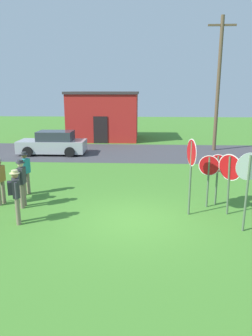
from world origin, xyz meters
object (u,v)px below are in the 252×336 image
object	(u,v)px
stop_sign_center_cluster	(229,174)
stop_sign_leaning_right	(248,178)
stop_sign_far_back	(191,163)
person_in_teal	(0,179)
stop_sign_tallest	(209,172)
person_in_blue	(22,181)
utility_pole	(218,83)
person_holding_notes	(16,193)
parked_car_on_street	(53,144)
stop_sign_rear_left	(217,171)
person_on_left	(25,171)

from	to	relation	value
stop_sign_center_cluster	stop_sign_leaning_right	bearing A→B (deg)	-82.37
stop_sign_far_back	person_in_teal	size ratio (longest dim) A/B	1.49
stop_sign_tallest	person_in_blue	size ratio (longest dim) A/B	1.09
stop_sign_tallest	person_in_blue	distance (m)	6.60
utility_pole	person_holding_notes	size ratio (longest dim) A/B	5.01
parked_car_on_street	stop_sign_far_back	distance (m)	12.44
stop_sign_rear_left	person_in_teal	bearing A→B (deg)	-176.91
stop_sign_rear_left	person_in_blue	xyz separation A→B (m)	(-6.95, -0.65, -0.28)
stop_sign_center_cluster	person_in_teal	xyz separation A→B (m)	(-8.01, 0.55, -0.45)
person_on_left	person_in_blue	bearing A→B (deg)	-74.28
person_holding_notes	person_in_teal	bearing A→B (deg)	127.08
stop_sign_center_cluster	person_in_blue	world-z (taller)	stop_sign_center_cluster
utility_pole	parked_car_on_street	distance (m)	11.64
utility_pole	stop_sign_leaning_right	xyz separation A→B (m)	(-1.95, -13.14, -2.89)
person_in_blue	person_on_left	world-z (taller)	same
stop_sign_rear_left	person_in_teal	world-z (taller)	stop_sign_rear_left
parked_car_on_street	stop_sign_leaning_right	size ratio (longest dim) A/B	1.80
parked_car_on_street	stop_sign_rear_left	xyz separation A→B (m)	(8.52, -8.89, 0.57)
utility_pole	person_in_blue	bearing A→B (deg)	-128.71
utility_pole	stop_sign_tallest	world-z (taller)	utility_pole
stop_sign_far_back	stop_sign_tallest	bearing A→B (deg)	45.38
stop_sign_leaning_right	stop_sign_rear_left	world-z (taller)	stop_sign_leaning_right
stop_sign_center_cluster	person_on_left	xyz separation A→B (m)	(-7.51, 1.73, -0.45)
stop_sign_tallest	stop_sign_center_cluster	bearing A→B (deg)	-52.53
person_holding_notes	stop_sign_far_back	bearing A→B (deg)	10.62
stop_sign_tallest	person_on_left	world-z (taller)	stop_sign_tallest
person_in_blue	stop_sign_center_cluster	bearing A→B (deg)	-2.57
parked_car_on_street	stop_sign_leaning_right	world-z (taller)	stop_sign_leaning_right
utility_pole	stop_sign_tallest	size ratio (longest dim) A/B	4.60
utility_pole	stop_sign_rear_left	bearing A→B (deg)	-101.86
stop_sign_far_back	stop_sign_tallest	world-z (taller)	stop_sign_far_back
parked_car_on_street	stop_sign_far_back	world-z (taller)	stop_sign_far_back
utility_pole	stop_sign_far_back	size ratio (longest dim) A/B	3.37
stop_sign_tallest	person_in_blue	world-z (taller)	stop_sign_tallest
stop_sign_leaning_right	person_in_blue	world-z (taller)	stop_sign_leaning_right
stop_sign_leaning_right	person_in_blue	size ratio (longest dim) A/B	1.38
stop_sign_far_back	person_in_teal	world-z (taller)	stop_sign_far_back
stop_sign_center_cluster	person_in_blue	size ratio (longest dim) A/B	1.20
utility_pole	stop_sign_rear_left	size ratio (longest dim) A/B	4.63
parked_car_on_street	stop_sign_leaning_right	distance (m)	14.28
utility_pole	stop_sign_far_back	world-z (taller)	utility_pole
stop_sign_far_back	parked_car_on_street	bearing A→B (deg)	126.69
stop_sign_tallest	stop_sign_center_cluster	size ratio (longest dim) A/B	0.91
stop_sign_rear_left	person_holding_notes	world-z (taller)	stop_sign_rear_left
stop_sign_rear_left	person_on_left	bearing A→B (deg)	174.07
stop_sign_leaning_right	stop_sign_tallest	bearing A→B (deg)	109.50
parked_car_on_street	stop_sign_leaning_right	xyz separation A→B (m)	(8.86, -11.16, 0.96)
stop_sign_far_back	utility_pole	bearing A→B (deg)	74.05
stop_sign_far_back	person_in_blue	size ratio (longest dim) A/B	1.49
stop_sign_leaning_right	person_holding_notes	distance (m)	6.97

